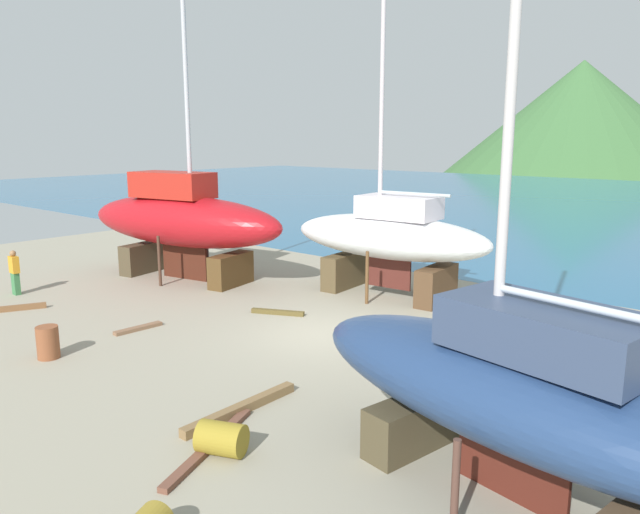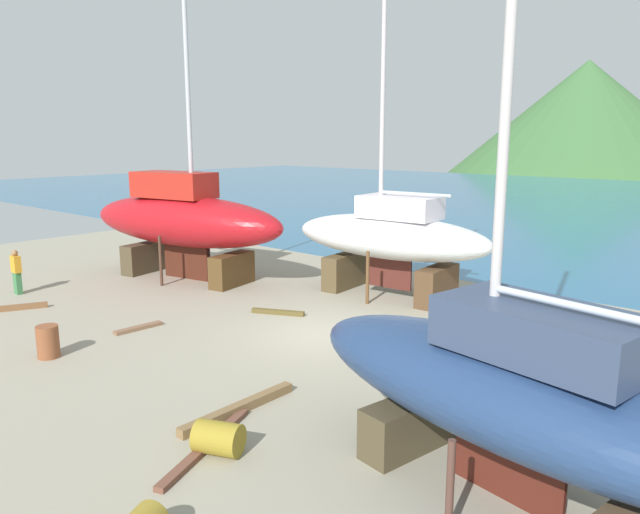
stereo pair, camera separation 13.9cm
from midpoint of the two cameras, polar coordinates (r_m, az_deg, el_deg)
name	(u,v)px [view 2 (the right image)]	position (r m, az deg, el deg)	size (l,w,h in m)	color
ground_plane	(256,358)	(16.22, -5.80, -9.51)	(46.38, 46.38, 0.00)	gray
headland_hill	(580,169)	(119.67, 23.41, 7.62)	(89.76, 89.76, 38.00)	#3D6938
sailboat_mid_port	(183,219)	(25.10, -12.61, 3.48)	(9.85, 4.34, 14.80)	#50381C
sailboat_small_center	(514,391)	(10.07, 18.24, -11.96)	(8.64, 3.98, 13.02)	#483F29
sailboat_large_starboard	(390,238)	(22.00, 6.81, 1.84)	(7.99, 3.28, 12.57)	brown
worker	(17,271)	(24.93, -26.60, -1.22)	(0.45, 0.26, 1.66)	#397643
barrel_rust_mid	(218,438)	(11.70, -9.22, -16.54)	(0.62, 0.62, 0.85)	olive
barrel_ochre	(48,342)	(17.58, -24.10, -7.31)	(0.57, 0.57, 0.87)	brown
timber_short_skew	(206,446)	(12.02, -10.33, -17.14)	(3.10, 0.20, 0.11)	brown
timber_short_cross	(18,307)	(22.78, -26.49, -4.27)	(1.84, 0.13, 0.19)	brown
timber_plank_far	(278,312)	(19.98, -3.80, -5.22)	(1.79, 0.18, 0.15)	brown
timber_long_aft	(239,408)	(13.27, -7.36, -13.98)	(3.04, 0.23, 0.20)	brown
timber_plank_near	(138,328)	(19.20, -16.58, -6.44)	(1.52, 0.24, 0.11)	brown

